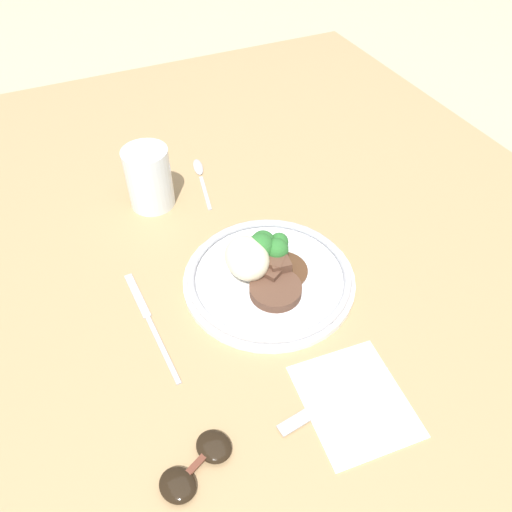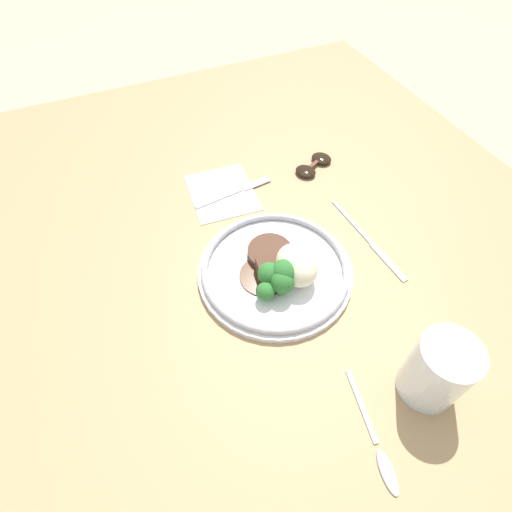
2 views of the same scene
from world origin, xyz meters
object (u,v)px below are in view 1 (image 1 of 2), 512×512
Objects in this scene: sunglasses at (196,465)px; spoon at (200,173)px; plate at (267,272)px; juice_glass at (149,181)px; knife at (149,320)px; fork at (325,404)px.

spoon is at bearing -45.20° from sunglasses.
plate is 0.30m from sunglasses.
spoon is (0.05, -0.11, -0.05)m from juice_glass.
knife is 0.36m from spoon.
knife is (-0.00, 0.19, -0.02)m from plate.
spoon is (0.31, -0.19, 0.00)m from knife.
juice_glass reaches higher than fork.
juice_glass reaches higher than spoon.
knife is 1.35× the size of spoon.
juice_glass is 0.13m from spoon.
fork is 0.17m from sunglasses.
juice_glass reaches higher than plate.
knife is (-0.26, 0.08, -0.05)m from juice_glass.
fork reaches higher than knife.
knife is (0.22, 0.16, -0.00)m from fork.
sunglasses reaches higher than spoon.
spoon is at bearing -0.41° from plate.
spoon is 1.52× the size of sunglasses.
plate is 1.21× the size of knife.
knife is at bearing 162.27° from juice_glass.
juice_glass is 0.50m from sunglasses.
knife is at bearing -60.89° from fork.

